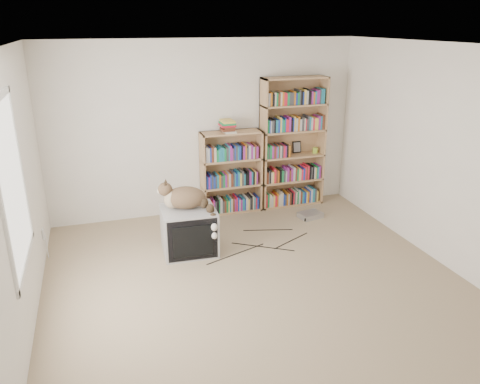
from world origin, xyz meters
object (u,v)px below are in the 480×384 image
object	(u,v)px
crt_tv	(189,230)
bookcase_short	(231,176)
dvd_player	(310,215)
cat	(190,202)
bookcase_tall	(292,146)

from	to	relation	value
crt_tv	bookcase_short	world-z (taller)	bookcase_short
dvd_player	cat	bearing A→B (deg)	-176.30
cat	crt_tv	bearing A→B (deg)	167.31
crt_tv	bookcase_short	bearing A→B (deg)	54.77
cat	bookcase_short	distance (m)	1.43
dvd_player	bookcase_short	bearing A→B (deg)	137.33
crt_tv	dvd_player	distance (m)	1.99
cat	bookcase_short	xyz separation A→B (m)	(0.86, 1.14, -0.11)
bookcase_tall	dvd_player	size ratio (longest dim) A/B	5.98
cat	dvd_player	bearing A→B (deg)	29.17
dvd_player	bookcase_tall	bearing A→B (deg)	83.98
bookcase_short	dvd_player	xyz separation A→B (m)	(1.03, -0.62, -0.52)
cat	dvd_player	xyz separation A→B (m)	(1.89, 0.52, -0.63)
cat	dvd_player	distance (m)	2.05
bookcase_short	bookcase_tall	bearing A→B (deg)	-0.01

